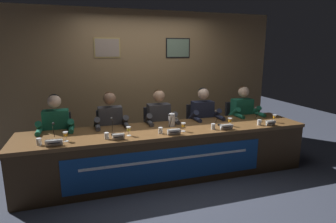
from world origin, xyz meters
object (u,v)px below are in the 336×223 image
(nameplate_center, at_px, (174,132))
(nameplate_far_left, at_px, (54,143))
(water_cup_right, at_px, (213,127))
(chair_left, at_px, (111,139))
(microphone_center, at_px, (171,125))
(chair_far_left, at_px, (59,144))
(microphone_far_left, at_px, (54,135))
(juice_glass_far_right, at_px, (274,117))
(water_cup_far_left, at_px, (39,142))
(chair_right, at_px, (199,131))
(panelist_left, at_px, (111,126))
(water_cup_center, at_px, (160,131))
(water_cup_left, at_px, (107,136))
(panelist_right, at_px, (204,118))
(panelist_far_right, at_px, (244,115))
(chair_center, at_px, (157,135))
(microphone_right, at_px, (218,120))
(juice_glass_far_left, at_px, (66,135))
(juice_glass_center, at_px, (183,125))
(conference_table, at_px, (170,145))
(microphone_far_right, at_px, (258,117))
(microphone_left, at_px, (113,129))
(nameplate_right, at_px, (226,127))
(panelist_center, at_px, (160,122))
(water_pitcher_central, at_px, (172,120))
(juice_glass_right, at_px, (230,121))
(nameplate_far_right, at_px, (271,123))
(panelist_far_left, at_px, (56,130))
(chair_far_right, at_px, (237,127))
(nameplate_left, at_px, (118,137))

(nameplate_center, bearing_deg, nameplate_far_left, 179.65)
(nameplate_center, height_order, water_cup_right, water_cup_right)
(chair_left, distance_m, microphone_center, 1.14)
(chair_far_left, height_order, microphone_far_left, microphone_far_left)
(juice_glass_far_right, bearing_deg, chair_far_left, 166.00)
(water_cup_far_left, distance_m, chair_right, 2.66)
(chair_right, bearing_deg, juice_glass_far_right, -41.34)
(panelist_left, relative_size, water_cup_center, 14.58)
(water_cup_left, relative_size, panelist_right, 0.07)
(panelist_far_right, bearing_deg, chair_center, 172.73)
(microphone_far_left, bearing_deg, chair_left, 43.19)
(water_cup_far_left, xyz_separation_m, microphone_right, (2.51, 0.18, 0.04))
(juice_glass_far_left, relative_size, juice_glass_center, 1.00)
(nameplate_far_left, height_order, panelist_far_right, panelist_far_right)
(conference_table, height_order, microphone_far_right, microphone_far_right)
(microphone_far_left, xyz_separation_m, microphone_left, (0.74, 0.04, 0.00))
(microphone_left, xyz_separation_m, water_cup_right, (1.42, -0.20, -0.04))
(panelist_left, relative_size, microphone_far_right, 5.73)
(water_cup_center, relative_size, nameplate_right, 0.44)
(nameplate_far_left, relative_size, nameplate_center, 1.08)
(microphone_far_left, height_order, water_cup_left, microphone_far_left)
(water_cup_right, bearing_deg, panelist_center, 131.52)
(juice_glass_far_left, xyz_separation_m, panelist_left, (0.62, 0.61, -0.10))
(microphone_far_left, distance_m, panelist_right, 2.40)
(panelist_left, xyz_separation_m, panelist_right, (1.57, 0.00, 0.00))
(water_cup_far_left, xyz_separation_m, water_cup_left, (0.80, -0.01, 0.00))
(microphone_left, xyz_separation_m, panelist_right, (1.59, 0.49, -0.08))
(chair_far_left, height_order, water_pitcher_central, water_pitcher_central)
(juice_glass_right, bearing_deg, panelist_left, 160.69)
(panelist_center, height_order, microphone_far_right, panelist_center)
(chair_far_left, height_order, chair_center, same)
(water_cup_far_left, bearing_deg, juice_glass_far_left, 9.20)
(juice_glass_right, bearing_deg, water_cup_far_left, -178.78)
(panelist_far_right, bearing_deg, juice_glass_far_left, -168.50)
(chair_left, distance_m, microphone_left, 0.77)
(panelist_far_right, bearing_deg, nameplate_far_left, -166.41)
(juice_glass_right, xyz_separation_m, nameplate_far_right, (0.61, -0.16, -0.05))
(panelist_far_left, relative_size, juice_glass_far_right, 10.00)
(microphone_left, bearing_deg, juice_glass_right, -3.75)
(nameplate_right, bearing_deg, nameplate_far_right, -0.53)
(panelist_center, distance_m, juice_glass_right, 1.11)
(water_cup_left, height_order, water_cup_right, same)
(nameplate_right, xyz_separation_m, chair_far_right, (0.79, 0.95, -0.33))
(conference_table, height_order, water_cup_right, water_cup_right)
(water_cup_center, xyz_separation_m, panelist_right, (0.96, 0.64, -0.05))
(chair_left, bearing_deg, nameplate_left, -89.15)
(chair_right, relative_size, juice_glass_right, 7.36)
(panelist_far_left, bearing_deg, juice_glass_center, -20.65)
(water_pitcher_central, bearing_deg, nameplate_far_left, -165.45)
(chair_right, bearing_deg, panelist_far_left, -175.14)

